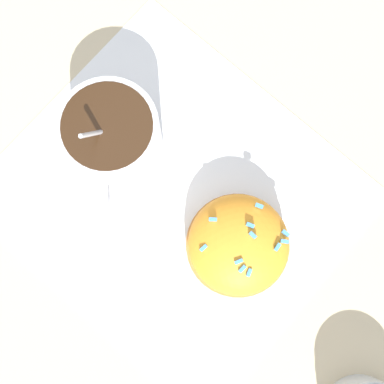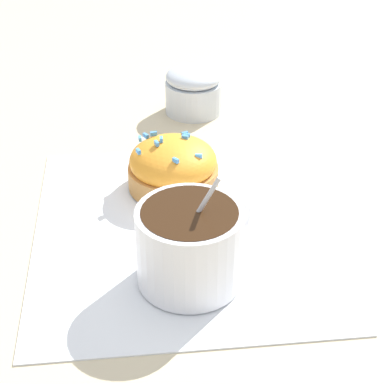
% 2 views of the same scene
% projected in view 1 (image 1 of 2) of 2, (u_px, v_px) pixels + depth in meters
% --- Properties ---
extents(ground_plane, '(3.00, 3.00, 0.00)m').
position_uv_depth(ground_plane, '(176.00, 196.00, 0.53)').
color(ground_plane, '#C6B793').
extents(paper_napkin, '(0.32, 0.29, 0.00)m').
position_uv_depth(paper_napkin, '(176.00, 196.00, 0.53)').
color(paper_napkin, white).
rests_on(paper_napkin, ground_plane).
extents(coffee_cup, '(0.09, 0.11, 0.10)m').
position_uv_depth(coffee_cup, '(111.00, 138.00, 0.49)').
color(coffee_cup, white).
rests_on(coffee_cup, paper_napkin).
extents(frosted_pastry, '(0.10, 0.10, 0.06)m').
position_uv_depth(frosted_pastry, '(241.00, 241.00, 0.49)').
color(frosted_pastry, '#C18442').
rests_on(frosted_pastry, paper_napkin).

